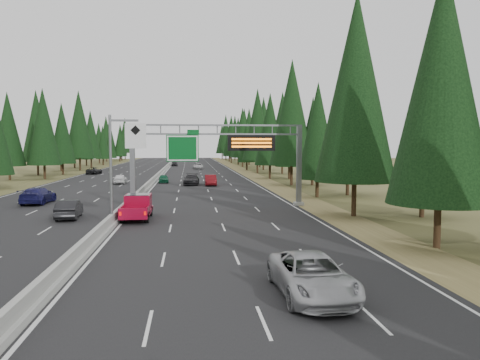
% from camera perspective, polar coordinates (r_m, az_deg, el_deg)
% --- Properties ---
extents(road, '(32.00, 260.00, 0.08)m').
position_cam_1_polar(road, '(89.72, -9.79, 0.45)').
color(road, black).
rests_on(road, ground).
extents(shoulder_right, '(3.60, 260.00, 0.06)m').
position_cam_1_polar(shoulder_right, '(90.38, 1.54, 0.53)').
color(shoulder_right, olive).
rests_on(shoulder_right, ground).
extents(shoulder_left, '(3.60, 260.00, 0.06)m').
position_cam_1_polar(shoulder_left, '(92.56, -20.86, 0.34)').
color(shoulder_left, '#474621').
rests_on(shoulder_left, ground).
extents(median_barrier, '(0.70, 260.00, 0.85)m').
position_cam_1_polar(median_barrier, '(89.70, -9.80, 0.69)').
color(median_barrier, gray).
rests_on(median_barrier, road).
extents(sign_gantry, '(16.75, 0.98, 7.80)m').
position_cam_1_polar(sign_gantry, '(44.37, -1.94, 3.43)').
color(sign_gantry, slate).
rests_on(sign_gantry, road).
extents(hov_sign_pole, '(2.80, 0.50, 8.00)m').
position_cam_1_polar(hov_sign_pole, '(34.71, -14.55, 2.17)').
color(hov_sign_pole, slate).
rests_on(hov_sign_pole, road).
extents(tree_row_right, '(12.17, 242.65, 18.80)m').
position_cam_1_polar(tree_row_right, '(85.39, 4.90, 6.61)').
color(tree_row_right, black).
rests_on(tree_row_right, ground).
extents(tree_row_left, '(11.58, 242.70, 18.69)m').
position_cam_1_polar(tree_row_left, '(79.97, -26.63, 6.08)').
color(tree_row_left, black).
rests_on(tree_row_left, ground).
extents(silver_minivan, '(2.75, 5.77, 1.59)m').
position_cam_1_polar(silver_minivan, '(18.67, 8.76, -11.43)').
color(silver_minivan, '#A3A4A7').
rests_on(silver_minivan, road).
extents(red_pickup, '(2.09, 5.84, 1.90)m').
position_cam_1_polar(red_pickup, '(38.15, -12.37, -3.03)').
color(red_pickup, black).
rests_on(red_pickup, road).
extents(car_ahead_green, '(1.74, 3.86, 1.29)m').
position_cam_1_polar(car_ahead_green, '(73.76, -9.31, 0.17)').
color(car_ahead_green, '#124F31').
rests_on(car_ahead_green, road).
extents(car_ahead_dkred, '(1.63, 4.67, 1.54)m').
position_cam_1_polar(car_ahead_dkred, '(67.93, -3.61, -0.02)').
color(car_ahead_dkred, maroon).
rests_on(car_ahead_dkred, road).
extents(car_ahead_dkgrey, '(2.50, 5.44, 1.54)m').
position_cam_1_polar(car_ahead_dkgrey, '(69.48, -5.94, 0.06)').
color(car_ahead_dkgrey, black).
rests_on(car_ahead_dkgrey, road).
extents(car_ahead_white, '(2.32, 4.92, 1.36)m').
position_cam_1_polar(car_ahead_white, '(115.63, -5.12, 1.69)').
color(car_ahead_white, '#BCBCBC').
rests_on(car_ahead_white, road).
extents(car_ahead_far, '(1.81, 4.33, 1.46)m').
position_cam_1_polar(car_ahead_far, '(132.67, -8.00, 2.02)').
color(car_ahead_far, black).
rests_on(car_ahead_far, road).
extents(car_onc_near, '(1.96, 4.66, 1.50)m').
position_cam_1_polar(car_onc_near, '(39.74, -20.12, -3.35)').
color(car_onc_near, black).
rests_on(car_onc_near, road).
extents(car_onc_blue, '(2.45, 5.71, 1.64)m').
position_cam_1_polar(car_onc_blue, '(50.92, -23.42, -1.74)').
color(car_onc_blue, '#16164D').
rests_on(car_onc_blue, road).
extents(car_onc_white, '(1.72, 4.26, 1.45)m').
position_cam_1_polar(car_onc_white, '(73.18, -14.36, 0.13)').
color(car_onc_white, silver).
rests_on(car_onc_white, road).
extents(car_onc_far, '(2.63, 5.03, 1.35)m').
position_cam_1_polar(car_onc_far, '(99.27, -17.35, 1.09)').
color(car_onc_far, black).
rests_on(car_onc_far, road).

